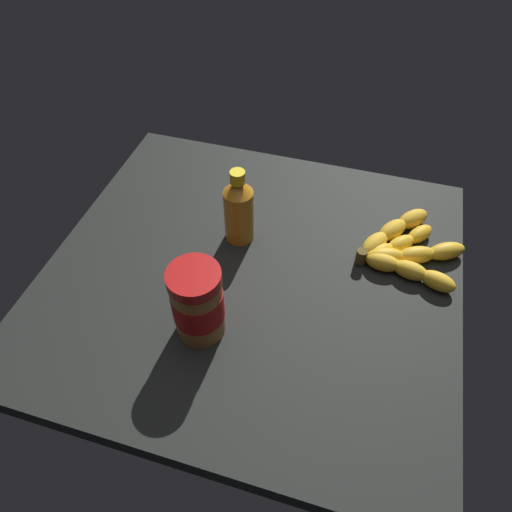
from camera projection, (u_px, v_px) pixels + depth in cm
name	position (u px, v px, depth cm)	size (l,w,h in cm)	color
ground_plane	(252.00, 277.00, 87.30)	(74.80, 70.51, 3.98)	black
banana_bunch	(404.00, 249.00, 87.13)	(20.23, 21.04, 3.45)	gold
peanut_butter_jar	(198.00, 303.00, 72.35)	(8.27, 8.27, 14.23)	#9E602D
honey_bottle	(239.00, 210.00, 86.32)	(5.60, 5.60, 15.90)	orange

